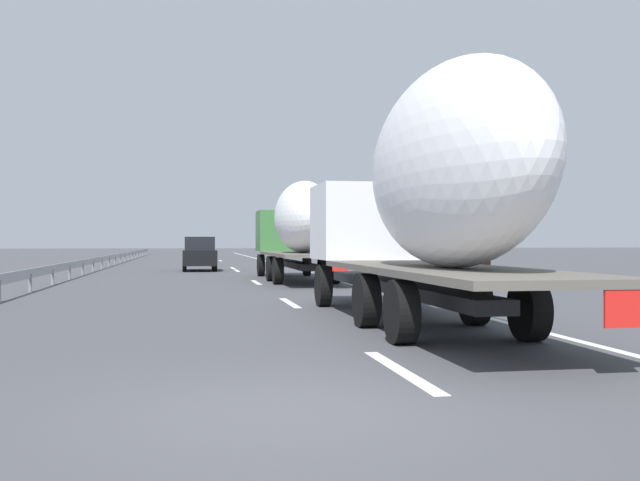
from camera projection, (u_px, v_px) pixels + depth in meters
name	position (u px, v px, depth m)	size (l,w,h in m)	color
ground_plane	(203.00, 268.00, 46.63)	(260.00, 260.00, 0.00)	#424247
lane_stripe_0	(401.00, 370.00, 9.53)	(3.20, 0.20, 0.01)	white
lane_stripe_1	(290.00, 303.00, 20.00)	(3.20, 0.20, 0.01)	white
lane_stripe_2	(256.00, 282.00, 29.96)	(3.20, 0.20, 0.01)	white
lane_stripe_3	(237.00, 271.00, 41.90)	(3.20, 0.20, 0.01)	white
lane_stripe_4	(233.00, 268.00, 45.78)	(3.20, 0.20, 0.01)	white
lane_stripe_5	(220.00, 261.00, 63.49)	(3.20, 0.20, 0.01)	white
edge_line_right	(280.00, 265.00, 52.51)	(110.00, 0.20, 0.01)	white
truck_lead	(298.00, 226.00, 30.98)	(12.41, 2.55, 4.04)	#387038
truck_trailing	(429.00, 190.00, 14.05)	(12.97, 2.55, 4.72)	silver
car_white_van	(200.00, 248.00, 72.64)	(4.39, 1.84, 1.96)	white
car_red_compact	(196.00, 247.00, 99.90)	(4.59, 1.81, 1.81)	red
car_black_suv	(200.00, 254.00, 41.64)	(4.10, 1.87, 1.90)	black
road_sign	(290.00, 232.00, 56.61)	(0.10, 0.90, 3.46)	gray
tree_0	(359.00, 214.00, 54.14)	(2.54, 2.54, 5.65)	#472D19
tree_1	(486.00, 161.00, 26.84)	(2.53, 2.53, 7.46)	#472D19
tree_2	(296.00, 230.00, 91.16)	(3.56, 3.56, 4.80)	#472D19
guardrail_median	(109.00, 258.00, 48.55)	(94.00, 0.10, 0.76)	#9EA0A5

